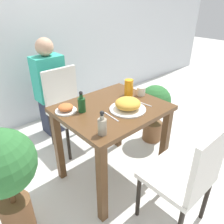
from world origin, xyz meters
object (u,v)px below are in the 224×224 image
potted_plant_left (4,172)px  person_figure (50,88)px  side_plate (66,108)px  food_plate (128,105)px  condiment_bottle (82,104)px  sauce_bottle (102,126)px  chair_near (187,175)px  potted_plant_right (154,107)px  drink_cup (141,91)px  chair_far (67,105)px  juice_glass (129,88)px

potted_plant_left → person_figure: size_ratio=0.74×
side_plate → person_figure: 1.00m
food_plate → condiment_bottle: bearing=142.6°
sauce_bottle → potted_plant_left: 0.69m
side_plate → condiment_bottle: 0.13m
chair_near → potted_plant_right: chair_near is taller
drink_cup → chair_far: bearing=116.1°
chair_far → condiment_bottle: (-0.23, -0.64, 0.32)m
sauce_bottle → potted_plant_left: bearing=152.6°
juice_glass → chair_near: bearing=-106.8°
juice_glass → condiment_bottle: 0.51m
juice_glass → potted_plant_right: 0.63m
potted_plant_right → potted_plant_left: bearing=-177.1°
drink_cup → condiment_bottle: 0.60m
chair_near → sauce_bottle: bearing=-53.5°
drink_cup → potted_plant_left: potted_plant_left is taller
sauce_bottle → potted_plant_right: bearing=19.4°
chair_far → person_figure: (0.00, 0.37, 0.08)m
chair_near → person_figure: size_ratio=0.76×
condiment_bottle → potted_plant_right: condiment_bottle is taller
food_plate → chair_far: bearing=93.9°
juice_glass → drink_cup: bearing=-43.1°
juice_glass → person_figure: person_figure is taller
potted_plant_right → chair_near: bearing=-130.8°
chair_near → food_plate: (0.03, 0.60, 0.30)m
food_plate → sauce_bottle: sauce_bottle is taller
chair_near → condiment_bottle: size_ratio=5.04×
potted_plant_right → juice_glass: bearing=-174.3°
potted_plant_right → condiment_bottle: bearing=-178.4°
food_plate → potted_plant_right: food_plate is taller
drink_cup → side_plate: bearing=164.8°
condiment_bottle → person_figure: (0.23, 1.01, -0.24)m
food_plate → sauce_bottle: (-0.38, -0.13, 0.02)m
potted_plant_left → side_plate: bearing=14.0°
chair_near → potted_plant_right: size_ratio=1.27×
side_plate → person_figure: (0.33, 0.92, -0.20)m
potted_plant_right → person_figure: size_ratio=0.60×
potted_plant_left → potted_plant_right: 1.67m
chair_near → potted_plant_left: chair_near is taller
sauce_bottle → potted_plant_left: sauce_bottle is taller
chair_near → chair_far: bearing=-88.7°
sauce_bottle → potted_plant_right: 1.21m
drink_cup → person_figure: person_figure is taller
food_plate → potted_plant_left: potted_plant_left is taller
side_plate → potted_plant_left: (-0.57, -0.14, -0.20)m
chair_near → drink_cup: chair_near is taller
food_plate → condiment_bottle: (-0.29, 0.22, 0.02)m
side_plate → condiment_bottle: size_ratio=0.97×
side_plate → juice_glass: (0.60, -0.11, 0.05)m
chair_near → potted_plant_right: (0.74, 0.85, -0.06)m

